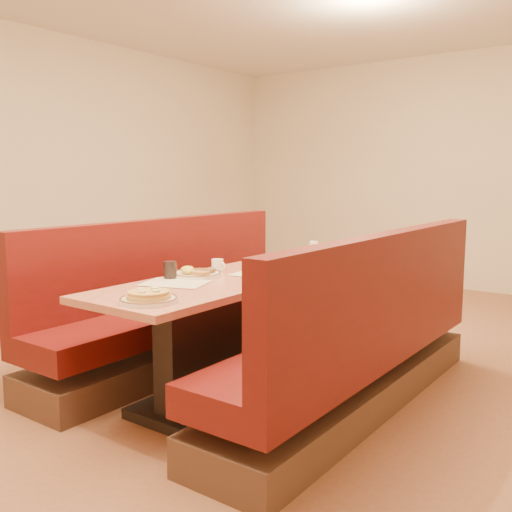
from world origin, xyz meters
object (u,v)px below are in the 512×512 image
Objects in this scene: coffee_mug_c at (313,263)px; coffee_mug_d at (314,246)px; soda_tumbler_near at (170,270)px; soda_tumbler_mid at (275,265)px; eggs_plate at (196,273)px; diner_table at (258,327)px; pancake_plate at (149,298)px; booth_left at (178,313)px; booth_right at (360,348)px; coffee_mug_b at (218,265)px; coffee_mug_a at (259,271)px.

coffee_mug_c reaches higher than coffee_mug_d.
soda_tumbler_mid is (0.37, 0.57, -0.01)m from soda_tumbler_near.
eggs_plate is 3.39× the size of soda_tumbler_mid.
diner_table is 8.61× the size of pancake_plate.
booth_left is 1.00× the size of booth_right.
coffee_mug_c is (1.02, 0.21, 0.44)m from booth_left.
booth_right is at bearing -29.07° from coffee_mug_d.
booth_left is at bearing 131.06° from soda_tumbler_near.
coffee_mug_c reaches higher than coffee_mug_b.
coffee_mug_b is at bearing -136.07° from diner_table.
coffee_mug_a is at bearing -160.46° from booth_right.
diner_table is 0.73m from booth_right.
soda_tumbler_mid is at bearing 7.63° from diner_table.
eggs_plate is at bearing -136.01° from coffee_mug_a.
soda_tumbler_mid is (0.31, 0.41, 0.03)m from eggs_plate.
coffee_mug_b is (0.54, -0.18, 0.43)m from booth_left.
coffee_mug_a is 0.35m from coffee_mug_b.
eggs_plate is 0.77m from coffee_mug_c.
booth_left is 23.24× the size of coffee_mug_b.
soda_tumbler_near is (-0.53, -0.77, 0.00)m from coffee_mug_c.
diner_table is 0.49m from coffee_mug_a.
booth_left reaches higher than coffee_mug_c.
coffee_mug_c is 1.02m from coffee_mug_d.
soda_tumbler_near is at bearing -123.75° from coffee_mug_a.
booth_left reaches higher than coffee_mug_d.
coffee_mug_a is 0.95× the size of soda_tumbler_near.
coffee_mug_d is (0.50, 1.10, 0.43)m from booth_left.
coffee_mug_a reaches higher than eggs_plate.
booth_right is 27.18× the size of soda_tumbler_mid.
coffee_mug_b is 0.99× the size of soda_tumbler_near.
coffee_mug_b is (-0.30, 0.89, 0.02)m from pancake_plate.
booth_right is 19.78× the size of coffee_mug_c.
booth_right is 0.75m from coffee_mug_a.
pancake_plate is 1.29m from coffee_mug_c.
coffee_mug_d is at bearing 95.99° from coffee_mug_b.
coffee_mug_a is 0.54m from soda_tumbler_near.
pancake_plate is at bearing -65.72° from eggs_plate.
diner_table is 23.06× the size of soda_tumbler_near.
pancake_plate is at bearing -118.48° from coffee_mug_c.
booth_left is 8.02× the size of eggs_plate.
diner_table is at bearing -172.37° from soda_tumbler_mid.
coffee_mug_d reaches higher than eggs_plate.
booth_left is 1.42m from pancake_plate.
coffee_mug_a is (0.16, -0.20, 0.42)m from diner_table.
diner_table is at bearing 96.08° from pancake_plate.
coffee_mug_c is 0.94m from soda_tumbler_near.
booth_left is 24.33× the size of coffee_mug_a.
coffee_mug_a is at bearing -81.32° from soda_tumbler_mid.
pancake_plate is 3.16× the size of soda_tumbler_mid.
booth_right is 1.08m from eggs_plate.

